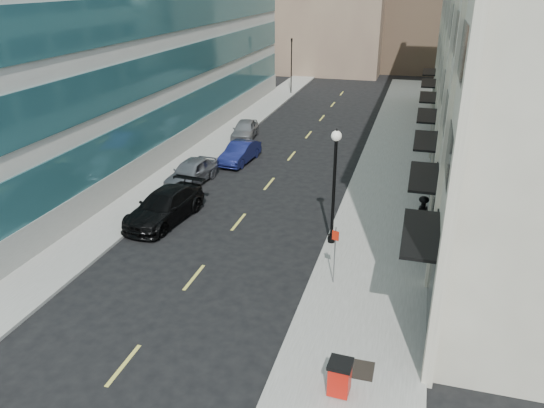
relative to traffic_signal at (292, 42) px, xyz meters
The scene contains 15 objects.
ground 48.65m from the traffic_signal, 83.46° to the right, with size 160.00×160.00×0.00m, color black.
sidewalk_right 31.38m from the traffic_signal, 65.10° to the right, with size 5.00×80.00×0.15m, color gray.
sidewalk_left 28.58m from the traffic_signal, 92.05° to the right, with size 3.00×80.00×0.15m, color gray.
building_left 23.84m from the traffic_signal, 116.45° to the right, with size 16.14×46.00×20.00m.
grate_far 46.43m from the traffic_signal, 73.49° to the right, with size 1.40×1.00×0.01m, color black.
road_centerline 32.00m from the traffic_signal, 79.94° to the right, with size 0.15×68.20×0.01m.
traffic_signal is the anchor object (origin of this frame).
car_black_pickup 35.27m from the traffic_signal, 87.38° to the right, with size 2.33×5.73×1.66m, color black.
car_silver_sedan 29.75m from the traffic_signal, 88.63° to the right, with size 1.89×4.69×1.60m, color gray.
car_blue_sedan 25.03m from the traffic_signal, 84.62° to the right, with size 1.55×4.43×1.46m, color #151B51.
car_grey_sedan 19.22m from the traffic_signal, 87.84° to the right, with size 1.79×4.44×1.51m, color gray.
trash_bin 47.48m from the traffic_signal, 74.24° to the right, with size 0.77×0.85×1.19m.
lamppost 36.94m from the traffic_signal, 72.97° to the right, with size 0.48×0.48×5.80m.
sign_post 40.83m from the traffic_signal, 73.52° to the right, with size 0.30×0.13×2.64m.
urn_planter 33.86m from the traffic_signal, 63.19° to the right, with size 0.57×0.57×0.80m.
Camera 1 is at (8.85, -10.56, 12.23)m, focal length 35.00 mm.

